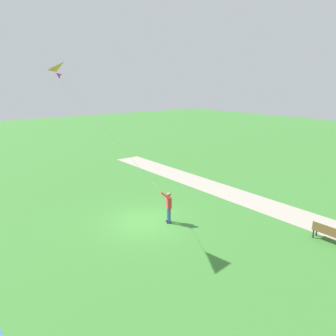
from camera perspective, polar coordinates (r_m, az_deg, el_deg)
ground_plane at (r=17.79m, az=-4.24°, el=-9.65°), size 120.00×120.00×0.00m
walkway_path at (r=21.24m, az=15.48°, el=-5.96°), size 2.68×32.02×0.02m
person_kite_flyer at (r=17.23m, az=0.09°, el=-6.66°), size 0.63×0.50×1.83m
flying_kite at (r=15.56m, az=-18.21°, el=16.21°), size 4.67×2.55×6.53m
park_bench_near_walkway at (r=17.20m, az=27.14°, el=-10.39°), size 0.45×1.50×0.88m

